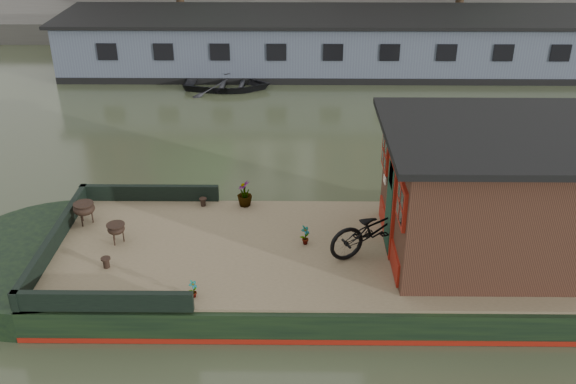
{
  "coord_description": "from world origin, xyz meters",
  "views": [
    {
      "loc": [
        -1.37,
        -10.37,
        7.25
      ],
      "look_at": [
        -1.48,
        0.5,
        1.6
      ],
      "focal_mm": 40.0,
      "sensor_mm": 36.0,
      "label": 1
    }
  ],
  "objects_px": {
    "cabin": "(489,192)",
    "bicycle": "(378,227)",
    "brazier_front": "(117,233)",
    "brazier_rear": "(85,213)",
    "potted_plant_a": "(305,235)",
    "dinghy": "(227,80)"
  },
  "relations": [
    {
      "from": "brazier_rear",
      "to": "dinghy",
      "type": "bearing_deg",
      "value": 80.0
    },
    {
      "from": "cabin",
      "to": "potted_plant_a",
      "type": "relative_size",
      "value": 10.08
    },
    {
      "from": "brazier_rear",
      "to": "cabin",
      "type": "bearing_deg",
      "value": -6.62
    },
    {
      "from": "potted_plant_a",
      "to": "brazier_rear",
      "type": "distance_m",
      "value": 4.52
    },
    {
      "from": "brazier_front",
      "to": "brazier_rear",
      "type": "xyz_separation_m",
      "value": [
        -0.82,
        0.72,
        0.03
      ]
    },
    {
      "from": "potted_plant_a",
      "to": "brazier_front",
      "type": "relative_size",
      "value": 0.98
    },
    {
      "from": "brazier_front",
      "to": "brazier_rear",
      "type": "distance_m",
      "value": 1.1
    },
    {
      "from": "bicycle",
      "to": "dinghy",
      "type": "distance_m",
      "value": 12.27
    },
    {
      "from": "bicycle",
      "to": "dinghy",
      "type": "xyz_separation_m",
      "value": [
        -3.93,
        11.59,
        -0.86
      ]
    },
    {
      "from": "cabin",
      "to": "bicycle",
      "type": "relative_size",
      "value": 2.02
    },
    {
      "from": "cabin",
      "to": "potted_plant_a",
      "type": "height_order",
      "value": "cabin"
    },
    {
      "from": "brazier_rear",
      "to": "dinghy",
      "type": "xyz_separation_m",
      "value": [
        1.87,
        10.6,
        -0.57
      ]
    },
    {
      "from": "brazier_front",
      "to": "brazier_rear",
      "type": "height_order",
      "value": "brazier_rear"
    },
    {
      "from": "bicycle",
      "to": "brazier_rear",
      "type": "bearing_deg",
      "value": 55.98
    },
    {
      "from": "cabin",
      "to": "potted_plant_a",
      "type": "distance_m",
      "value": 3.49
    },
    {
      "from": "cabin",
      "to": "brazier_front",
      "type": "bearing_deg",
      "value": 178.52
    },
    {
      "from": "brazier_front",
      "to": "dinghy",
      "type": "distance_m",
      "value": 11.38
    },
    {
      "from": "bicycle",
      "to": "brazier_front",
      "type": "xyz_separation_m",
      "value": [
        -4.98,
        0.27,
        -0.32
      ]
    },
    {
      "from": "cabin",
      "to": "dinghy",
      "type": "height_order",
      "value": "cabin"
    },
    {
      "from": "cabin",
      "to": "brazier_rear",
      "type": "xyz_separation_m",
      "value": [
        -7.79,
        0.9,
        -1.0
      ]
    },
    {
      "from": "bicycle",
      "to": "potted_plant_a",
      "type": "bearing_deg",
      "value": 55.56
    },
    {
      "from": "bicycle",
      "to": "brazier_front",
      "type": "distance_m",
      "value": 4.99
    }
  ]
}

